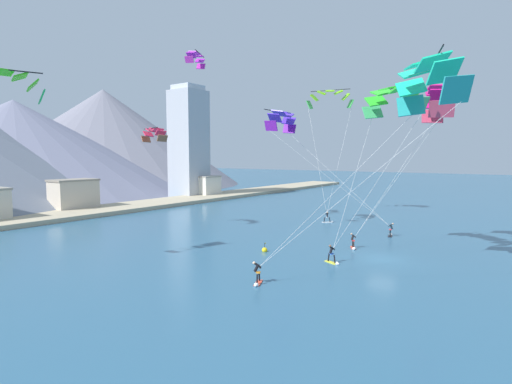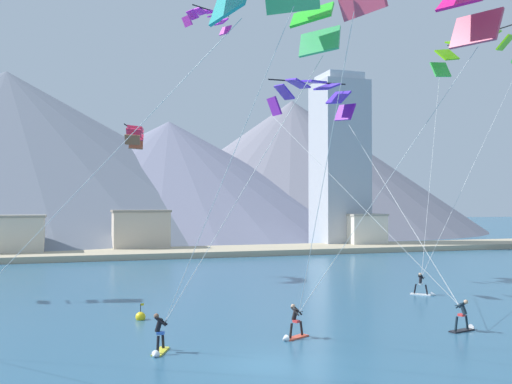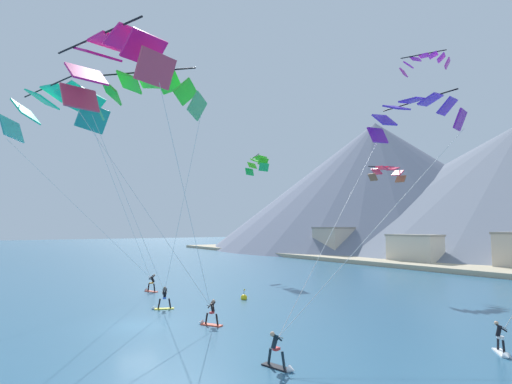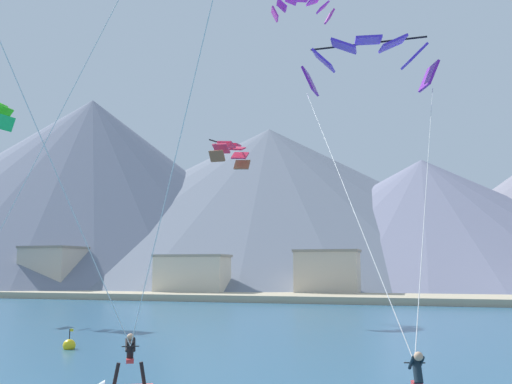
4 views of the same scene
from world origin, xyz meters
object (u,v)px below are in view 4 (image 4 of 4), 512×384
(parafoil_kite_distant_high_outer, at_px, (231,152))
(parafoil_kite_distant_mid_solo, at_px, (302,6))
(parafoil_kite_far_right, at_px, (368,58))
(race_marker_buoy, at_px, (69,345))
(kitesurfer_mid_center, at_px, (122,372))

(parafoil_kite_distant_high_outer, height_order, parafoil_kite_distant_mid_solo, parafoil_kite_distant_mid_solo)
(parafoil_kite_far_right, bearing_deg, race_marker_buoy, -154.95)
(parafoil_kite_distant_mid_solo, distance_m, race_marker_buoy, 28.90)
(parafoil_kite_far_right, relative_size, parafoil_kite_distant_high_outer, 3.31)
(parafoil_kite_distant_high_outer, relative_size, parafoil_kite_distant_mid_solo, 0.99)
(parafoil_kite_distant_mid_solo, bearing_deg, kitesurfer_mid_center, -92.84)
(parafoil_kite_far_right, bearing_deg, parafoil_kite_distant_mid_solo, 118.06)
(kitesurfer_mid_center, relative_size, parafoil_kite_far_right, 0.11)
(kitesurfer_mid_center, bearing_deg, parafoil_kite_far_right, 62.65)
(parafoil_kite_distant_mid_solo, bearing_deg, parafoil_kite_far_right, -61.94)
(parafoil_kite_distant_high_outer, xyz_separation_m, race_marker_buoy, (-1.50, -18.00, -12.28))
(kitesurfer_mid_center, height_order, parafoil_kite_distant_high_outer, parafoil_kite_distant_high_outer)
(kitesurfer_mid_center, distance_m, parafoil_kite_far_right, 20.06)
(parafoil_kite_distant_high_outer, bearing_deg, parafoil_kite_distant_mid_solo, -14.86)
(parafoil_kite_distant_high_outer, xyz_separation_m, parafoil_kite_distant_mid_solo, (6.05, -1.61, 10.29))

